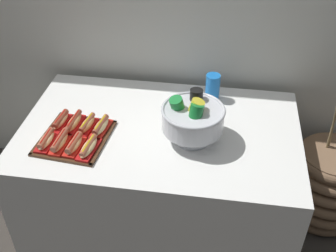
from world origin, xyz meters
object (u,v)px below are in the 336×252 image
object	(u,v)px
floor_vase	(326,183)
hot_dog_4	(61,121)
hot_dog_3	(89,148)
hot_dog_5	(74,123)
serving_tray	(75,138)
hot_dog_6	(87,125)
punch_bowl	(193,118)
hot_dog_0	(46,140)
hot_dog_2	(74,145)
hot_dog_7	(101,127)
buffet_table	(161,176)
hot_dog_1	(60,142)
cup_stack	(213,87)

from	to	relation	value
floor_vase	hot_dog_4	xyz separation A→B (m)	(-1.52, -0.31, 0.55)
hot_dog_3	hot_dog_5	size ratio (longest dim) A/B	0.99
serving_tray	hot_dog_5	size ratio (longest dim) A/B	2.08
hot_dog_6	punch_bowl	bearing A→B (deg)	0.62
serving_tray	hot_dog_0	distance (m)	0.14
floor_vase	hot_dog_0	distance (m)	1.70
hot_dog_2	hot_dog_7	world-z (taller)	same
buffet_table	hot_dog_3	world-z (taller)	hot_dog_3
hot_dog_4	hot_dog_7	world-z (taller)	hot_dog_7
hot_dog_3	hot_dog_5	bearing A→B (deg)	127.13
hot_dog_0	hot_dog_5	world-z (taller)	hot_dog_5
hot_dog_3	hot_dog_7	xyz separation A→B (m)	(0.01, 0.16, 0.00)
hot_dog_0	hot_dog_3	world-z (taller)	hot_dog_0
hot_dog_7	serving_tray	bearing A→B (deg)	-148.89
hot_dog_2	hot_dog_6	distance (m)	0.17
hot_dog_4	hot_dog_3	bearing A→B (deg)	-41.40
serving_tray	hot_dog_4	size ratio (longest dim) A/B	2.31
punch_bowl	hot_dog_6	bearing A→B (deg)	-179.38
hot_dog_4	punch_bowl	distance (m)	0.70
buffet_table	hot_dog_4	xyz separation A→B (m)	(-0.52, -0.06, 0.39)
hot_dog_5	punch_bowl	world-z (taller)	punch_bowl
hot_dog_2	hot_dog_6	size ratio (longest dim) A/B	0.97
hot_dog_0	hot_dog_5	size ratio (longest dim) A/B	0.89
hot_dog_5	punch_bowl	bearing A→B (deg)	-0.07
hot_dog_4	hot_dog_5	xyz separation A→B (m)	(0.07, -0.01, 0.00)
hot_dog_1	hot_dog_5	distance (m)	0.17
hot_dog_3	hot_dog_6	bearing A→B (deg)	109.30
hot_dog_2	hot_dog_4	xyz separation A→B (m)	(-0.13, 0.18, -0.00)
hot_dog_0	cup_stack	distance (m)	0.96
hot_dog_3	serving_tray	bearing A→B (deg)	138.60
hot_dog_4	hot_dog_6	size ratio (longest dim) A/B	0.99
floor_vase	hot_dog_2	size ratio (longest dim) A/B	6.36
floor_vase	hot_dog_4	distance (m)	1.65
buffet_table	cup_stack	bearing A→B (deg)	51.60
hot_dog_2	cup_stack	world-z (taller)	cup_stack
hot_dog_7	hot_dog_2	bearing A→B (deg)	-119.59
hot_dog_6	hot_dog_1	bearing A→B (deg)	-119.59
cup_stack	punch_bowl	bearing A→B (deg)	-101.33
hot_dog_0	hot_dog_7	size ratio (longest dim) A/B	0.90
buffet_table	hot_dog_6	world-z (taller)	hot_dog_6
buffet_table	serving_tray	xyz separation A→B (m)	(-0.42, -0.15, 0.36)
hot_dog_1	hot_dog_4	distance (m)	0.18
hot_dog_3	hot_dog_1	bearing A→B (deg)	174.86
hot_dog_1	cup_stack	xyz separation A→B (m)	(0.71, 0.55, 0.04)
hot_dog_3	hot_dog_4	size ratio (longest dim) A/B	1.10
floor_vase	hot_dog_6	size ratio (longest dim) A/B	6.16
hot_dog_5	floor_vase	bearing A→B (deg)	12.26
floor_vase	hot_dog_4	world-z (taller)	floor_vase
buffet_table	floor_vase	size ratio (longest dim) A/B	1.41
hot_dog_2	hot_dog_6	bearing A→B (deg)	84.86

